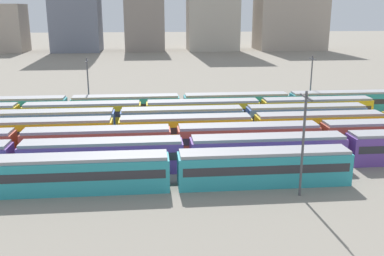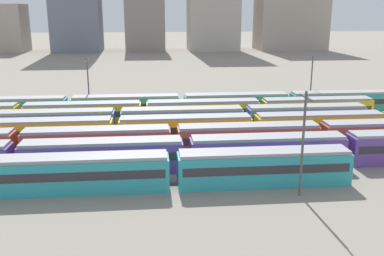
# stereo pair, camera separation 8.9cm
# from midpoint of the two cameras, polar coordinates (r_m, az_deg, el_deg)

# --- Properties ---
(ground_plane) EXTENTS (600.00, 600.00, 0.00)m
(ground_plane) POSITION_cam_midpoint_polar(r_m,az_deg,el_deg) (62.58, -20.84, -2.32)
(ground_plane) COLOR gray
(train_track_0) EXTENTS (55.80, 3.06, 3.75)m
(train_track_0) POSITION_cam_midpoint_polar(r_m,az_deg,el_deg) (45.49, -14.43, -5.73)
(train_track_0) COLOR teal
(train_track_0) RESTS_ON ground_plane
(train_track_1) EXTENTS (93.60, 3.06, 3.75)m
(train_track_1) POSITION_cam_midpoint_polar(r_m,az_deg,el_deg) (51.55, 9.86, -2.96)
(train_track_1) COLOR #6B429E
(train_track_1) RESTS_ON ground_plane
(train_track_2) EXTENTS (93.60, 3.06, 3.75)m
(train_track_2) POSITION_cam_midpoint_polar(r_m,az_deg,el_deg) (56.09, 7.37, -1.35)
(train_track_2) COLOR #BC4C38
(train_track_2) RESTS_ON ground_plane
(train_track_3) EXTENTS (112.50, 3.06, 3.75)m
(train_track_3) POSITION_cam_midpoint_polar(r_m,az_deg,el_deg) (68.26, 23.66, 0.47)
(train_track_3) COLOR yellow
(train_track_3) RESTS_ON ground_plane
(train_track_4) EXTENTS (55.80, 3.06, 3.75)m
(train_track_4) POSITION_cam_midpoint_polar(r_m,az_deg,el_deg) (64.93, -1.26, 1.06)
(train_track_4) COLOR #4C70BC
(train_track_4) RESTS_ON ground_plane
(train_track_5) EXTENTS (74.70, 3.06, 3.75)m
(train_track_5) POSITION_cam_midpoint_polar(r_m,az_deg,el_deg) (69.83, -6.26, 1.99)
(train_track_5) COLOR yellow
(train_track_5) RESTS_ON ground_plane
(train_track_6) EXTENTS (112.50, 3.06, 3.75)m
(train_track_6) POSITION_cam_midpoint_polar(r_m,az_deg,el_deg) (78.69, 12.57, 3.22)
(train_track_6) COLOR teal
(train_track_6) RESTS_ON ground_plane
(catenary_pole_0) EXTENTS (0.24, 3.20, 10.47)m
(catenary_pole_0) POSITION_cam_midpoint_polar(r_m,az_deg,el_deg) (43.10, 14.33, -1.44)
(catenary_pole_0) COLOR #4C4C51
(catenary_pole_0) RESTS_ON ground_plane
(catenary_pole_1) EXTENTS (0.24, 3.20, 9.80)m
(catenary_pole_1) POSITION_cam_midpoint_polar(r_m,az_deg,el_deg) (78.05, -13.34, 5.72)
(catenary_pole_1) COLOR #4C4C51
(catenary_pole_1) RESTS_ON ground_plane
(catenary_pole_3) EXTENTS (0.24, 3.20, 9.78)m
(catenary_pole_3) POSITION_cam_midpoint_polar(r_m,az_deg,el_deg) (82.49, 15.31, 6.08)
(catenary_pole_3) COLOR #4C4C51
(catenary_pole_3) RESTS_ON ground_plane
(distant_building_2) EXTENTS (16.99, 13.95, 33.33)m
(distant_building_2) POSITION_cam_midpoint_polar(r_m,az_deg,el_deg) (196.45, -6.17, 14.84)
(distant_building_2) COLOR gray
(distant_building_2) RESTS_ON ground_plane
(distant_building_4) EXTENTS (29.78, 19.07, 36.91)m
(distant_building_4) POSITION_cam_midpoint_polar(r_m,az_deg,el_deg) (206.34, 12.81, 15.07)
(distant_building_4) COLOR #A89989
(distant_building_4) RESTS_ON ground_plane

